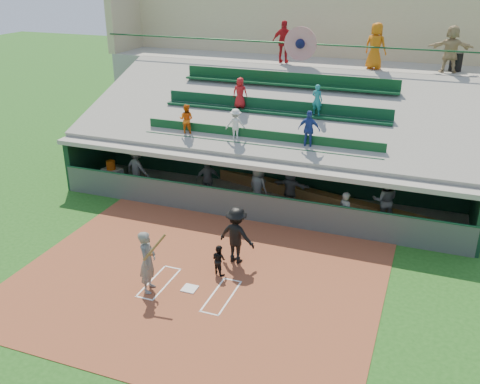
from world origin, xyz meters
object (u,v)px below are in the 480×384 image
at_px(batter_at_plate, 148,261).
at_px(white_table, 113,176).
at_px(catcher, 219,260).
at_px(water_cooler, 111,165).
at_px(home_plate, 190,289).
at_px(trash_bin, 456,62).

relative_size(batter_at_plate, white_table, 2.48).
distance_m(catcher, water_cooler, 8.79).
relative_size(home_plate, white_table, 0.55).
bearing_deg(white_table, catcher, -22.34).
xyz_separation_m(home_plate, white_table, (-6.69, 6.24, 0.35)).
bearing_deg(home_plate, white_table, 137.00).
bearing_deg(trash_bin, white_table, -152.52).
relative_size(home_plate, trash_bin, 0.54).
distance_m(white_table, water_cooler, 0.54).
bearing_deg(white_table, water_cooler, -72.19).
relative_size(catcher, white_table, 1.25).
relative_size(home_plate, water_cooler, 1.13).
xyz_separation_m(batter_at_plate, water_cooler, (-5.59, 6.64, -0.07)).
height_order(catcher, white_table, catcher).
relative_size(catcher, trash_bin, 1.24).
bearing_deg(batter_at_plate, home_plate, 22.31).
xyz_separation_m(batter_at_plate, white_table, (-5.60, 6.68, -0.60)).
relative_size(water_cooler, trash_bin, 0.48).
bearing_deg(trash_bin, batter_at_plate, -119.60).
bearing_deg(water_cooler, home_plate, -42.79).
relative_size(catcher, water_cooler, 2.58).
xyz_separation_m(home_plate, trash_bin, (6.64, 13.17, 4.96)).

